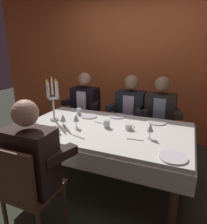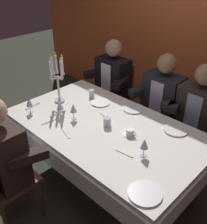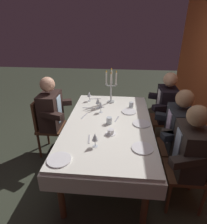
# 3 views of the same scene
# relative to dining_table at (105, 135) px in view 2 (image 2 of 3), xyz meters

# --- Properties ---
(ground_plane) EXTENTS (12.00, 12.00, 0.00)m
(ground_plane) POSITION_rel_dining_table_xyz_m (0.00, 0.00, -0.62)
(ground_plane) COLOR #32372A
(back_wall) EXTENTS (6.00, 0.12, 2.70)m
(back_wall) POSITION_rel_dining_table_xyz_m (0.00, 1.66, 0.73)
(back_wall) COLOR orange
(back_wall) RESTS_ON ground_plane
(dining_table) EXTENTS (1.94, 1.14, 0.74)m
(dining_table) POSITION_rel_dining_table_xyz_m (0.00, 0.00, 0.00)
(dining_table) COLOR white
(dining_table) RESTS_ON ground_plane
(candelabra) EXTENTS (0.19, 0.19, 0.56)m
(candelabra) POSITION_rel_dining_table_xyz_m (-0.69, -0.01, 0.38)
(candelabra) COLOR silver
(candelabra) RESTS_ON dining_table
(dinner_plate_0) EXTENTS (0.21, 0.21, 0.01)m
(dinner_plate_0) POSITION_rel_dining_table_xyz_m (-0.34, 0.27, 0.13)
(dinner_plate_0) COLOR white
(dinner_plate_0) RESTS_ON dining_table
(dinner_plate_1) EXTENTS (0.22, 0.22, 0.01)m
(dinner_plate_1) POSITION_rel_dining_table_xyz_m (-0.00, 0.42, 0.13)
(dinner_plate_1) COLOR white
(dinner_plate_1) RESTS_ON dining_table
(dinner_plate_2) EXTENTS (0.24, 0.24, 0.01)m
(dinner_plate_2) POSITION_rel_dining_table_xyz_m (0.78, -0.42, 0.13)
(dinner_plate_2) COLOR white
(dinner_plate_2) RESTS_ON dining_table
(dinner_plate_3) EXTENTS (0.23, 0.23, 0.01)m
(dinner_plate_3) POSITION_rel_dining_table_xyz_m (0.52, 0.39, 0.13)
(dinner_plate_3) COLOR white
(dinner_plate_3) RESTS_ON dining_table
(wine_glass_0) EXTENTS (0.07, 0.07, 0.16)m
(wine_glass_0) POSITION_rel_dining_table_xyz_m (0.53, -0.10, 0.23)
(wine_glass_0) COLOR silver
(wine_glass_0) RESTS_ON dining_table
(wine_glass_1) EXTENTS (0.07, 0.07, 0.16)m
(wine_glass_1) POSITION_rel_dining_table_xyz_m (-0.71, -0.36, 0.23)
(wine_glass_1) COLOR silver
(wine_glass_1) RESTS_ON dining_table
(wine_glass_2) EXTENTS (0.07, 0.07, 0.16)m
(wine_glass_2) POSITION_rel_dining_table_xyz_m (-0.30, -0.13, 0.23)
(wine_glass_2) COLOR silver
(wine_glass_2) RESTS_ON dining_table
(wine_glass_3) EXTENTS (0.07, 0.07, 0.16)m
(wine_glass_3) POSITION_rel_dining_table_xyz_m (-0.43, -0.19, 0.23)
(wine_glass_3) COLOR silver
(wine_glass_3) RESTS_ON dining_table
(water_tumbler_0) EXTENTS (0.06, 0.06, 0.09)m
(water_tumbler_0) POSITION_rel_dining_table_xyz_m (-0.51, 0.31, 0.16)
(water_tumbler_0) COLOR silver
(water_tumbler_0) RESTS_ON dining_table
(water_tumbler_1) EXTENTS (0.07, 0.07, 0.09)m
(water_tumbler_1) POSITION_rel_dining_table_xyz_m (0.02, 0.01, 0.16)
(water_tumbler_1) COLOR silver
(water_tumbler_1) RESTS_ON dining_table
(coffee_cup_0) EXTENTS (0.13, 0.12, 0.06)m
(coffee_cup_0) POSITION_rel_dining_table_xyz_m (0.27, 0.04, 0.15)
(coffee_cup_0) COLOR white
(coffee_cup_0) RESTS_ON dining_table
(fork_0) EXTENTS (0.03, 0.17, 0.01)m
(fork_0) POSITION_rel_dining_table_xyz_m (-0.42, -0.34, 0.12)
(fork_0) COLOR #B7B7BC
(fork_0) RESTS_ON dining_table
(fork_1) EXTENTS (0.17, 0.04, 0.01)m
(fork_1) POSITION_rel_dining_table_xyz_m (0.40, -0.19, 0.12)
(fork_1) COLOR #B7B7BC
(fork_1) RESTS_ON dining_table
(fork_2) EXTENTS (0.17, 0.07, 0.01)m
(fork_2) POSITION_rel_dining_table_xyz_m (-0.15, -0.35, 0.12)
(fork_2) COLOR #B7B7BC
(fork_2) RESTS_ON dining_table
(knife_3) EXTENTS (0.05, 0.19, 0.01)m
(knife_3) POSITION_rel_dining_table_xyz_m (-0.80, -0.28, 0.12)
(knife_3) COLOR #B7B7BC
(knife_3) RESTS_ON dining_table
(fork_4) EXTENTS (0.17, 0.06, 0.01)m
(fork_4) POSITION_rel_dining_table_xyz_m (-0.11, 0.11, 0.12)
(fork_4) COLOR #B7B7BC
(fork_4) RESTS_ON dining_table
(seated_diner_0) EXTENTS (0.63, 0.48, 1.24)m
(seated_diner_0) POSITION_rel_dining_table_xyz_m (-0.71, 0.89, 0.11)
(seated_diner_0) COLOR brown
(seated_diner_0) RESTS_ON ground_plane
(seated_diner_1) EXTENTS (0.63, 0.48, 1.24)m
(seated_diner_1) POSITION_rel_dining_table_xyz_m (-0.31, -0.89, 0.11)
(seated_diner_1) COLOR brown
(seated_diner_1) RESTS_ON ground_plane
(seated_diner_2) EXTENTS (0.63, 0.48, 1.24)m
(seated_diner_2) POSITION_rel_dining_table_xyz_m (0.06, 0.89, 0.11)
(seated_diner_2) COLOR brown
(seated_diner_2) RESTS_ON ground_plane
(seated_diner_3) EXTENTS (0.63, 0.48, 1.24)m
(seated_diner_3) POSITION_rel_dining_table_xyz_m (0.50, 0.89, 0.11)
(seated_diner_3) COLOR brown
(seated_diner_3) RESTS_ON ground_plane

